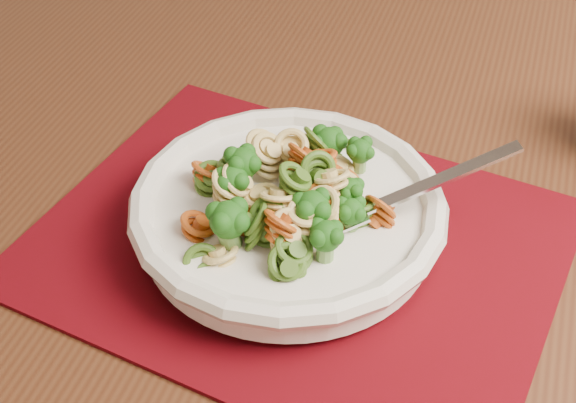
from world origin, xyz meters
The scene contains 5 objects.
dining_table centered at (-0.76, -0.49, 0.63)m, with size 1.70×1.39×0.72m.
placemat centered at (-0.73, -0.64, 0.72)m, with size 0.40×0.31×0.00m, color #5C030F.
pasta_bowl centered at (-0.74, -0.64, 0.75)m, with size 0.25×0.25×0.05m.
pasta_broccoli_heap centered at (-0.74, -0.64, 0.77)m, with size 0.21×0.21×0.06m, color #EBCC74, non-canonical shape.
fork centered at (-0.69, -0.63, 0.77)m, with size 0.19×0.02×0.01m, color silver, non-canonical shape.
Camera 1 is at (-0.45, -1.00, 1.16)m, focal length 50.00 mm.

